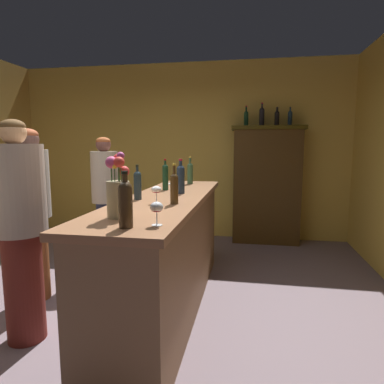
{
  "coord_description": "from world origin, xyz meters",
  "views": [
    {
      "loc": [
        1.19,
        -2.61,
        1.52
      ],
      "look_at": [
        0.69,
        0.2,
        1.12
      ],
      "focal_mm": 31.28,
      "sensor_mm": 36.0,
      "label": 1
    }
  ],
  "objects_px": {
    "display_bottle_left": "(246,118)",
    "patron_redhead": "(105,197)",
    "wine_glass_mid": "(157,208)",
    "display_bottle_center": "(277,117)",
    "display_cabinet": "(267,183)",
    "display_bottle_midright": "(290,117)",
    "flower_arrangement": "(118,190)",
    "cheese_plate": "(174,184)",
    "wine_bottle_pinot": "(190,172)",
    "patron_in_navy": "(32,207)",
    "wine_bottle_chardonnay": "(174,187)",
    "wine_bottle_rose": "(181,178)",
    "wine_glass_front": "(156,190)",
    "patron_tall": "(20,224)",
    "wine_bottle_riesling": "(138,184)",
    "display_bottle_midleft": "(262,116)",
    "wine_bottle_merlot": "(126,202)",
    "bar_counter": "(167,253)",
    "wine_bottle_syrah": "(165,176)"
  },
  "relations": [
    {
      "from": "display_bottle_center",
      "to": "patron_redhead",
      "type": "distance_m",
      "value": 2.79
    },
    {
      "from": "display_bottle_midleft",
      "to": "patron_tall",
      "type": "relative_size",
      "value": 0.2
    },
    {
      "from": "patron_redhead",
      "to": "cheese_plate",
      "type": "bearing_deg",
      "value": 53.23
    },
    {
      "from": "display_bottle_left",
      "to": "patron_in_navy",
      "type": "distance_m",
      "value": 3.28
    },
    {
      "from": "wine_glass_mid",
      "to": "display_bottle_midright",
      "type": "height_order",
      "value": "display_bottle_midright"
    },
    {
      "from": "wine_bottle_chardonnay",
      "to": "display_bottle_midleft",
      "type": "bearing_deg",
      "value": 75.18
    },
    {
      "from": "flower_arrangement",
      "to": "cheese_plate",
      "type": "xyz_separation_m",
      "value": [
        -0.07,
        1.85,
        -0.17
      ]
    },
    {
      "from": "wine_bottle_merlot",
      "to": "wine_bottle_syrah",
      "type": "relative_size",
      "value": 0.99
    },
    {
      "from": "wine_bottle_chardonnay",
      "to": "display_bottle_left",
      "type": "relative_size",
      "value": 1.05
    },
    {
      "from": "wine_bottle_rose",
      "to": "wine_bottle_riesling",
      "type": "distance_m",
      "value": 0.51
    },
    {
      "from": "patron_redhead",
      "to": "patron_tall",
      "type": "distance_m",
      "value": 1.55
    },
    {
      "from": "wine_bottle_syrah",
      "to": "display_bottle_center",
      "type": "bearing_deg",
      "value": 57.82
    },
    {
      "from": "wine_bottle_merlot",
      "to": "patron_tall",
      "type": "relative_size",
      "value": 0.19
    },
    {
      "from": "wine_bottle_pinot",
      "to": "display_bottle_left",
      "type": "xyz_separation_m",
      "value": [
        0.62,
        1.36,
        0.74
      ]
    },
    {
      "from": "flower_arrangement",
      "to": "cheese_plate",
      "type": "relative_size",
      "value": 2.52
    },
    {
      "from": "display_cabinet",
      "to": "wine_bottle_riesling",
      "type": "relative_size",
      "value": 6.13
    },
    {
      "from": "display_bottle_midright",
      "to": "bar_counter",
      "type": "bearing_deg",
      "value": -118.52
    },
    {
      "from": "wine_bottle_chardonnay",
      "to": "display_bottle_midright",
      "type": "bearing_deg",
      "value": 67.44
    },
    {
      "from": "patron_tall",
      "to": "bar_counter",
      "type": "bearing_deg",
      "value": -3.8
    },
    {
      "from": "display_bottle_left",
      "to": "patron_redhead",
      "type": "xyz_separation_m",
      "value": [
        -1.64,
        -1.51,
        -1.05
      ]
    },
    {
      "from": "wine_bottle_syrah",
      "to": "wine_bottle_rose",
      "type": "bearing_deg",
      "value": -46.01
    },
    {
      "from": "wine_glass_mid",
      "to": "display_bottle_center",
      "type": "distance_m",
      "value": 3.66
    },
    {
      "from": "bar_counter",
      "to": "display_bottle_midleft",
      "type": "distance_m",
      "value": 2.92
    },
    {
      "from": "patron_redhead",
      "to": "wine_bottle_chardonnay",
      "type": "bearing_deg",
      "value": 1.68
    },
    {
      "from": "display_bottle_left",
      "to": "patron_redhead",
      "type": "height_order",
      "value": "display_bottle_left"
    },
    {
      "from": "bar_counter",
      "to": "wine_bottle_merlot",
      "type": "xyz_separation_m",
      "value": [
        0.07,
        -1.15,
        0.67
      ]
    },
    {
      "from": "wine_bottle_syrah",
      "to": "display_bottle_midright",
      "type": "relative_size",
      "value": 1.18
    },
    {
      "from": "display_cabinet",
      "to": "display_bottle_left",
      "type": "bearing_deg",
      "value": -180.0
    },
    {
      "from": "wine_glass_front",
      "to": "flower_arrangement",
      "type": "height_order",
      "value": "flower_arrangement"
    },
    {
      "from": "wine_bottle_rose",
      "to": "display_bottle_center",
      "type": "distance_m",
      "value": 2.5
    },
    {
      "from": "wine_bottle_pinot",
      "to": "display_cabinet",
      "type": "bearing_deg",
      "value": 54.72
    },
    {
      "from": "wine_bottle_syrah",
      "to": "wine_bottle_pinot",
      "type": "bearing_deg",
      "value": 75.95
    },
    {
      "from": "wine_glass_front",
      "to": "display_bottle_midright",
      "type": "relative_size",
      "value": 0.51
    },
    {
      "from": "flower_arrangement",
      "to": "display_bottle_left",
      "type": "bearing_deg",
      "value": 77.61
    },
    {
      "from": "wine_bottle_pinot",
      "to": "patron_redhead",
      "type": "height_order",
      "value": "patron_redhead"
    },
    {
      "from": "wine_bottle_merlot",
      "to": "wine_glass_front",
      "type": "relative_size",
      "value": 2.27
    },
    {
      "from": "display_bottle_left",
      "to": "wine_bottle_pinot",
      "type": "bearing_deg",
      "value": -114.62
    },
    {
      "from": "wine_bottle_chardonnay",
      "to": "display_bottle_left",
      "type": "height_order",
      "value": "display_bottle_left"
    },
    {
      "from": "wine_glass_front",
      "to": "cheese_plate",
      "type": "height_order",
      "value": "wine_glass_front"
    },
    {
      "from": "wine_bottle_pinot",
      "to": "patron_in_navy",
      "type": "bearing_deg",
      "value": -142.4
    },
    {
      "from": "wine_bottle_rose",
      "to": "wine_glass_front",
      "type": "height_order",
      "value": "wine_bottle_rose"
    },
    {
      "from": "bar_counter",
      "to": "display_bottle_midright",
      "type": "bearing_deg",
      "value": 61.48
    },
    {
      "from": "wine_bottle_syrah",
      "to": "wine_glass_mid",
      "type": "relative_size",
      "value": 2.32
    },
    {
      "from": "display_cabinet",
      "to": "display_bottle_midright",
      "type": "xyz_separation_m",
      "value": [
        0.31,
        -0.0,
        0.99
      ]
    },
    {
      "from": "wine_glass_mid",
      "to": "cheese_plate",
      "type": "bearing_deg",
      "value": 100.49
    },
    {
      "from": "bar_counter",
      "to": "patron_in_navy",
      "type": "relative_size",
      "value": 1.6
    },
    {
      "from": "display_cabinet",
      "to": "cheese_plate",
      "type": "xyz_separation_m",
      "value": [
        -1.14,
        -1.45,
        0.13
      ]
    },
    {
      "from": "wine_bottle_chardonnay",
      "to": "display_bottle_center",
      "type": "relative_size",
      "value": 1.15
    },
    {
      "from": "wine_bottle_merlot",
      "to": "display_bottle_center",
      "type": "relative_size",
      "value": 1.15
    },
    {
      "from": "wine_glass_mid",
      "to": "patron_redhead",
      "type": "xyz_separation_m",
      "value": [
        -1.21,
        1.95,
        -0.27
      ]
    }
  ]
}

